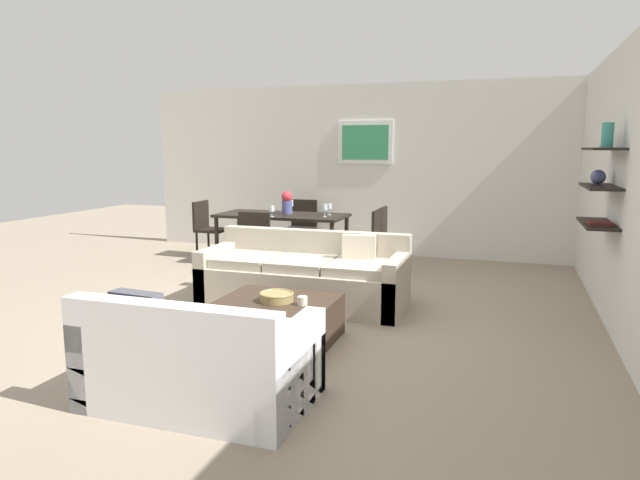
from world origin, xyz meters
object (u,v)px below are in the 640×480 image
Objects in this scene: loveseat_white at (199,361)px; dining_chair_right_far at (375,233)px; wine_glass_head at (291,204)px; dining_chair_head at (302,224)px; wine_glass_foot at (272,209)px; dining_chair_left_far at (207,225)px; dining_chair_right_near at (368,237)px; wine_glass_right_far at (329,207)px; sofa_beige at (305,278)px; dining_chair_foot at (258,239)px; decorative_bowl at (277,296)px; centerpiece_vase at (287,202)px; coffee_table at (275,322)px; wine_glass_right_near at (325,208)px; dining_table at (282,219)px; candle_jar at (302,301)px.

loveseat_white is 1.66× the size of dining_chair_right_far.
wine_glass_head reaches higher than dining_chair_right_far.
dining_chair_head is 0.59m from wine_glass_head.
dining_chair_head is at bearing 90.00° from wine_glass_foot.
dining_chair_right_near is at bearing -8.09° from dining_chair_left_far.
wine_glass_right_far reaches higher than dining_chair_right_near.
sofa_beige is 2.52× the size of dining_chair_foot.
decorative_bowl is 3.49m from centerpiece_vase.
loveseat_white is 4.63m from wine_glass_right_far.
coffee_table is 3.33× the size of decorative_bowl.
loveseat_white is 1.66× the size of dining_chair_left_far.
wine_glass_head is at bearing 145.82° from wine_glass_right_near.
dining_chair_right_near is 1.00× the size of dining_chair_foot.
dining_chair_left_far is 1.41m from wine_glass_head.
wine_glass_right_far is at bearing -46.37° from dining_chair_head.
dining_chair_head and dining_chair_foot have the same top height.
centerpiece_vase is at bearing -85.62° from dining_chair_head.
wine_glass_right_far is 0.93× the size of wine_glass_right_near.
dining_chair_left_far is at bearing 142.77° from dining_chair_foot.
sofa_beige is 2.58m from wine_glass_head.
dining_chair_left_far is at bearing 171.91° from dining_chair_right_near.
dining_chair_right_far is (0.09, 3.38, 0.08)m from decorative_bowl.
dining_chair_left_far is at bearing 174.46° from centerpiece_vase.
wine_glass_foot reaches higher than dining_chair_head.
coffee_table is 3.40m from wine_glass_right_far.
dining_table is 0.26m from centerpiece_vase.
sofa_beige and loveseat_white have the same top height.
coffee_table is at bearing -69.95° from centerpiece_vase.
dining_table is 2.14× the size of dining_chair_foot.
dining_chair_right_near is 5.59× the size of wine_glass_foot.
wine_glass_right_far is (0.69, 0.94, 0.37)m from dining_chair_foot.
decorative_bowl is 3.79m from wine_glass_head.
wine_glass_head is (-1.35, 0.17, 0.37)m from dining_chair_right_far.
dining_chair_right_near is at bearing -24.41° from wine_glass_right_far.
coffee_table is at bearing -70.72° from wine_glass_head.
loveseat_white is at bearing -75.51° from centerpiece_vase.
dining_chair_head is at bearing 25.44° from dining_chair_left_far.
wine_glass_right_near reaches higher than dining_chair_head.
candle_jar is 4.46m from dining_chair_left_far.
wine_glass_right_far reaches higher than dining_chair_head.
loveseat_white is 1.66× the size of dining_chair_head.
candle_jar is at bearing -66.10° from centerpiece_vase.
wine_glass_right_near reaches higher than sofa_beige.
wine_glass_right_far is (0.69, 0.47, 0.01)m from wine_glass_foot.
wine_glass_foot is at bearing 114.02° from decorative_bowl.
wine_glass_head is at bearing -90.00° from dining_chair_head.
dining_chair_right_near is (0.11, 2.99, 0.31)m from coffee_table.
dining_chair_head is 1.49m from dining_chair_right_far.
dining_chair_foot is 2.64× the size of centerpiece_vase.
centerpiece_vase reaches higher than candle_jar.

